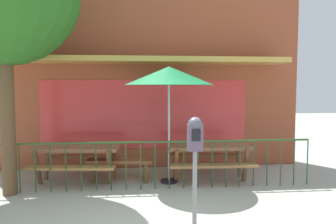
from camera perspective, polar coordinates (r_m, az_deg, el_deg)
pub_storefront at (r=8.45m, az=-4.06°, el=6.75°), size 7.89×1.44×4.78m
patio_fence_front at (r=6.55m, az=-3.54°, el=-7.71°), size 6.65×0.04×0.97m
picnic_table_left at (r=7.33m, az=-15.53°, el=-6.98°), size 1.92×1.52×0.79m
picnic_table_right at (r=7.29m, az=7.12°, el=-6.91°), size 1.85×1.43×0.79m
patio_umbrella at (r=6.88m, az=0.16°, el=6.21°), size 1.86×1.86×2.46m
patio_bench at (r=7.20m, az=-8.38°, el=-9.18°), size 1.43×0.46×0.48m
parking_meter_near at (r=4.07m, az=4.71°, el=-6.21°), size 0.18×0.17×1.67m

